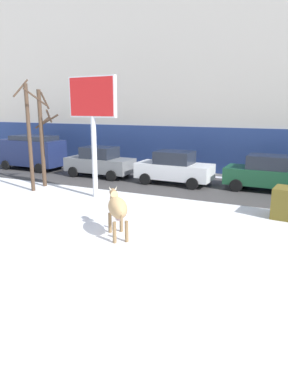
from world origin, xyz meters
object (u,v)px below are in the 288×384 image
billboard (92,105)px  car_darkgreen_sedan (267,173)px  car_white_sedan (174,168)px  bare_tree_left_lot (42,136)px  bare_tree_right_lot (29,135)px  pedestrian_by_cars (204,161)px  car_navy_van (32,151)px  cow_tan (117,208)px  car_grey_sedan (100,162)px  pedestrian_near_billboard (127,156)px

billboard → car_darkgreen_sedan: bearing=33.5°
car_white_sedan → billboard: bearing=-119.2°
bare_tree_left_lot → bare_tree_right_lot: bare_tree_right_lot is taller
pedestrian_by_cars → bare_tree_left_lot: bearing=-135.6°
car_navy_van → bare_tree_right_lot: (4.58, -4.90, 1.62)m
car_darkgreen_sedan → car_navy_van: bearing=-179.0°
car_navy_van → car_white_sedan: bearing=-1.3°
pedestrian_by_cars → car_navy_van: bearing=-164.9°
billboard → bare_tree_right_lot: bearing=-174.3°
cow_tan → car_white_sedan: car_white_sedan is taller
bare_tree_right_lot → bare_tree_left_lot: bearing=100.2°
car_grey_sedan → car_darkgreen_sedan: (9.78, 0.49, 0.00)m
car_navy_van → car_grey_sedan: 5.65m
billboard → cow_tan: bearing=-49.0°
car_navy_van → bare_tree_left_lot: bare_tree_left_lot is taller
cow_tan → billboard: (-3.62, 4.16, 3.32)m
cow_tan → pedestrian_by_cars: pedestrian_by_cars is taller
car_grey_sedan → pedestrian_by_cars: car_grey_sedan is taller
bare_tree_right_lot → car_grey_sedan: bearing=77.3°
cow_tan → bare_tree_left_lot: (-7.39, 4.98, 1.74)m
car_white_sedan → pedestrian_near_billboard: (-4.73, 3.28, -0.03)m
billboard → car_grey_sedan: 6.05m
car_white_sedan → bare_tree_right_lot: size_ratio=0.76×
car_darkgreen_sedan → pedestrian_near_billboard: car_darkgreen_sedan is taller
billboard → pedestrian_by_cars: bearing=67.5°
bare_tree_left_lot → cow_tan: bearing=-34.0°
cow_tan → car_darkgreen_sedan: bearing=67.9°
car_white_sedan → bare_tree_left_lot: size_ratio=0.83×
car_white_sedan → car_darkgreen_sedan: 4.90m
car_navy_van → car_darkgreen_sedan: 15.42m
billboard → car_grey_sedan: billboard is taller
pedestrian_near_billboard → bare_tree_right_lot: 8.27m
billboard → car_white_sedan: bearing=60.8°
car_darkgreen_sedan → bare_tree_right_lot: 12.16m
car_navy_van → car_white_sedan: car_navy_van is taller
cow_tan → car_grey_sedan: bearing=125.8°
car_darkgreen_sedan → bare_tree_left_lot: bearing=-160.1°
cow_tan → pedestrian_by_cars: 11.75m
car_navy_van → bare_tree_left_lot: bearing=-40.5°
billboard → car_navy_van: billboard is taller
cow_tan → pedestrian_by_cars: size_ratio=1.00×
billboard → car_darkgreen_sedan: 9.36m
car_white_sedan → pedestrian_by_cars: (0.73, 3.28, -0.03)m
car_white_sedan → bare_tree_left_lot: bearing=-150.5°
car_navy_van → car_grey_sedan: size_ratio=1.10×
car_darkgreen_sedan → bare_tree_right_lot: (-10.83, -5.17, 1.95)m
billboard → bare_tree_left_lot: size_ratio=1.09×
billboard → car_grey_sedan: size_ratio=1.32×
car_grey_sedan → pedestrian_near_billboard: size_ratio=2.44×
cow_tan → car_white_sedan: (-1.22, 8.46, -0.09)m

